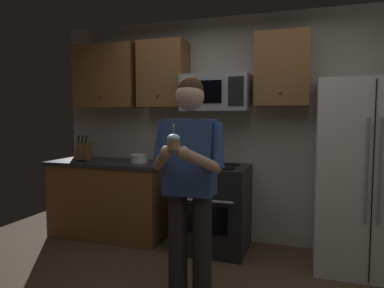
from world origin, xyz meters
name	(u,v)px	position (x,y,z in m)	size (l,w,h in m)	color
wall_back	(234,130)	(0.00, 1.75, 1.30)	(4.40, 0.10, 2.60)	beige
oven_range	(213,207)	(-0.15, 1.36, 0.46)	(0.76, 0.70, 0.93)	black
microwave	(216,93)	(-0.15, 1.48, 1.72)	(0.74, 0.41, 0.40)	#9EA0A5
refrigerator	(366,176)	(1.35, 1.32, 0.90)	(0.90, 0.75, 1.80)	white
cabinet_row_upper	(169,74)	(-0.72, 1.53, 1.95)	(2.78, 0.36, 0.76)	brown
counter_left	(110,198)	(-1.45, 1.38, 0.46)	(1.44, 0.66, 0.92)	brown
knife_block	(84,151)	(-1.78, 1.33, 1.03)	(0.16, 0.15, 0.32)	brown
bowl_large_white	(139,158)	(-1.05, 1.37, 0.97)	(0.21, 0.21, 0.10)	white
person	(189,177)	(-0.04, 0.22, 1.00)	(0.60, 0.48, 1.76)	#262628
cupcake	(174,142)	(-0.04, -0.11, 1.29)	(0.09, 0.09, 0.17)	#A87F56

